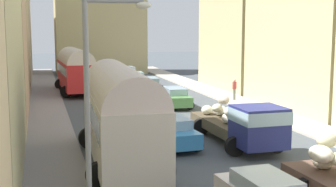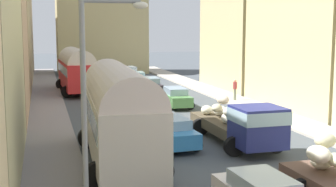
% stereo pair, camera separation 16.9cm
% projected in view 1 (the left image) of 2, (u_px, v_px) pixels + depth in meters
% --- Properties ---
extents(ground_plane, '(154.00, 154.00, 0.00)m').
position_uv_depth(ground_plane, '(153.00, 110.00, 33.42)').
color(ground_plane, '#474D53').
extents(sidewalk_left, '(2.50, 70.00, 0.14)m').
position_uv_depth(sidewalk_left, '(48.00, 114.00, 31.50)').
color(sidewalk_left, gray).
rests_on(sidewalk_left, ground).
extents(sidewalk_right, '(2.50, 70.00, 0.14)m').
position_uv_depth(sidewalk_right, '(247.00, 104.00, 35.33)').
color(sidewalk_right, '#B4AB9C').
rests_on(sidewalk_right, ground).
extents(building_left_4, '(5.53, 12.40, 10.33)m').
position_uv_depth(building_left_4, '(9.00, 33.00, 55.89)').
color(building_left_4, tan).
rests_on(building_left_4, ground).
extents(building_right_2, '(5.55, 11.79, 13.06)m').
position_uv_depth(building_right_2, '(317.00, 17.00, 33.06)').
color(building_right_2, '#CFC087').
rests_on(building_right_2, ground).
extents(building_right_3, '(4.06, 10.77, 9.87)m').
position_uv_depth(building_right_3, '(238.00, 37.00, 44.41)').
color(building_right_3, tan).
rests_on(building_right_3, ground).
extents(distant_church, '(11.13, 6.37, 17.94)m').
position_uv_depth(distant_church, '(100.00, 25.00, 59.80)').
color(distant_church, tan).
rests_on(distant_church, ground).
extents(parked_bus_0, '(3.58, 9.77, 4.22)m').
position_uv_depth(parked_bus_0, '(120.00, 110.00, 19.87)').
color(parked_bus_0, beige).
rests_on(parked_bus_0, ground).
extents(parked_bus_1, '(3.54, 8.97, 3.98)m').
position_uv_depth(parked_bus_1, '(75.00, 68.00, 41.86)').
color(parked_bus_1, red).
rests_on(parked_bus_1, ground).
extents(cargo_truck_1, '(3.11, 7.45, 2.27)m').
position_uv_depth(cargo_truck_1, '(243.00, 123.00, 22.84)').
color(cargo_truck_1, navy).
rests_on(cargo_truck_1, ground).
extents(car_0, '(2.20, 4.42, 1.43)m').
position_uv_depth(car_0, '(175.00, 97.00, 34.57)').
color(car_0, '#538B48').
rests_on(car_0, ground).
extents(car_1, '(2.33, 3.89, 1.57)m').
position_uv_depth(car_1, '(149.00, 87.00, 40.23)').
color(car_1, '#2D272F').
rests_on(car_1, ground).
extents(car_2, '(2.50, 4.26, 1.50)m').
position_uv_depth(car_2, '(135.00, 80.00, 46.07)').
color(car_2, silver).
rests_on(car_2, ground).
extents(car_3, '(2.29, 4.01, 1.50)m').
position_uv_depth(car_3, '(128.00, 73.00, 52.50)').
color(car_3, silver).
rests_on(car_3, ground).
extents(car_5, '(2.54, 4.04, 1.45)m').
position_uv_depth(car_5, '(171.00, 132.00, 22.92)').
color(car_5, '#3484CA').
rests_on(car_5, ground).
extents(car_6, '(2.26, 4.33, 1.54)m').
position_uv_depth(car_6, '(128.00, 102.00, 31.91)').
color(car_6, silver).
rests_on(car_6, ground).
extents(car_7, '(2.23, 3.80, 1.47)m').
position_uv_depth(car_7, '(106.00, 85.00, 41.82)').
color(car_7, '#AE342A').
rests_on(car_7, ground).
extents(pedestrian_1, '(0.45, 0.45, 1.79)m').
position_uv_depth(pedestrian_1, '(234.00, 89.00, 36.99)').
color(pedestrian_1, slate).
rests_on(pedestrian_1, ground).
extents(streetlamp_near, '(1.94, 0.28, 6.62)m').
position_uv_depth(streetlamp_near, '(96.00, 93.00, 13.16)').
color(streetlamp_near, gray).
rests_on(streetlamp_near, ground).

